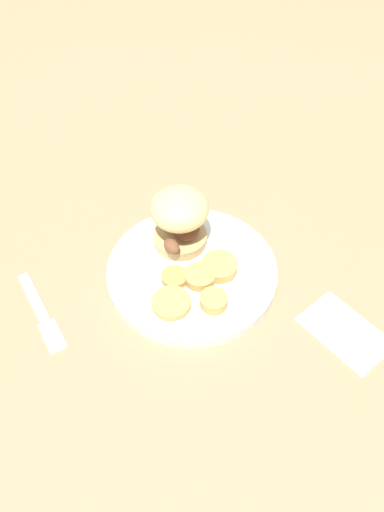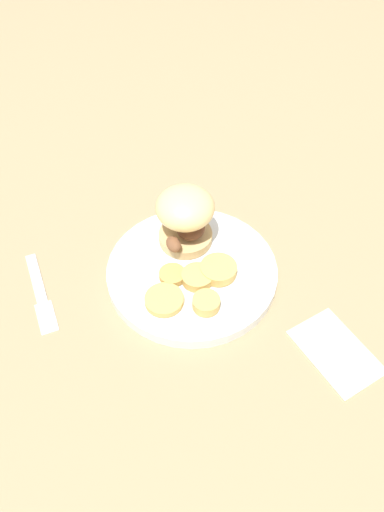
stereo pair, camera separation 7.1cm
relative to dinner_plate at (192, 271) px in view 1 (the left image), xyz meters
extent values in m
plane|color=#937F5B|center=(0.00, 0.00, -0.01)|extent=(4.00, 4.00, 0.00)
cylinder|color=white|center=(0.00, 0.00, 0.00)|extent=(0.25, 0.25, 0.02)
torus|color=white|center=(0.00, 0.00, 0.01)|extent=(0.25, 0.25, 0.01)
cylinder|color=tan|center=(-0.02, -0.05, 0.02)|extent=(0.08, 0.08, 0.02)
ellipsoid|color=brown|center=(0.01, -0.03, 0.04)|extent=(0.02, 0.03, 0.02)
ellipsoid|color=brown|center=(-0.03, -0.07, 0.04)|extent=(0.05, 0.05, 0.02)
ellipsoid|color=brown|center=(-0.04, -0.08, 0.04)|extent=(0.05, 0.05, 0.02)
ellipsoid|color=#563323|center=(-0.03, -0.06, 0.04)|extent=(0.02, 0.04, 0.02)
ellipsoid|color=#563323|center=(-0.02, -0.05, 0.04)|extent=(0.05, 0.05, 0.02)
ellipsoid|color=brown|center=(-0.03, -0.04, 0.04)|extent=(0.06, 0.06, 0.02)
ellipsoid|color=#4C281E|center=(-0.02, -0.06, 0.04)|extent=(0.03, 0.03, 0.02)
ellipsoid|color=#E5C17F|center=(-0.02, -0.05, 0.08)|extent=(0.09, 0.09, 0.05)
cylinder|color=tan|center=(0.02, 0.07, 0.02)|extent=(0.04, 0.04, 0.02)
cylinder|color=tan|center=(0.03, 0.00, 0.01)|extent=(0.04, 0.04, 0.01)
cylinder|color=tan|center=(0.07, 0.03, 0.01)|extent=(0.05, 0.05, 0.01)
cylinder|color=tan|center=(0.01, 0.02, 0.02)|extent=(0.05, 0.05, 0.01)
cylinder|color=tan|center=(-0.03, 0.03, 0.02)|extent=(0.05, 0.05, 0.02)
cube|color=silver|center=(0.20, -0.12, -0.01)|extent=(0.03, 0.10, 0.00)
cube|color=silver|center=(0.21, -0.05, -0.01)|extent=(0.03, 0.06, 0.00)
cube|color=beige|center=(-0.09, 0.21, -0.01)|extent=(0.08, 0.12, 0.01)
camera|label=1|loc=(0.31, 0.35, 0.57)|focal=35.00mm
camera|label=2|loc=(0.26, 0.39, 0.57)|focal=35.00mm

